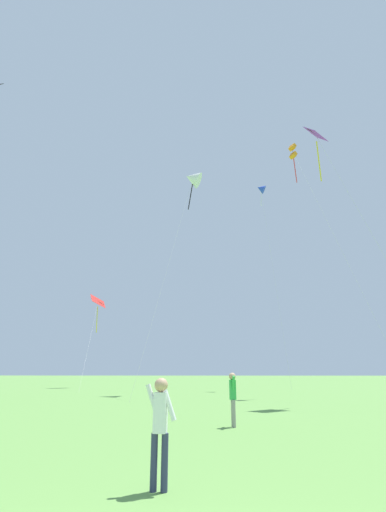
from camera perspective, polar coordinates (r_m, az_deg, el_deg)
The scene contains 7 objects.
kite_red_high at distance 47.50m, azimuth -14.90°, elevation -7.93°, with size 3.58×12.95×11.22m.
kite_purple_streamer at distance 28.43m, azimuth 19.30°, elevation 15.99°, with size 4.19×6.41×18.87m.
kite_orange_box at distance 36.77m, azimuth 15.62°, elevation 15.40°, with size 2.83×10.10×22.56m.
kite_white_distant at distance 38.17m, azimuth -0.09°, elevation 12.17°, with size 4.33×11.09×21.96m.
kite_blue_delta at distance 46.32m, azimuth 10.70°, elevation 10.40°, with size 1.47×5.74×24.19m.
person_in_blue_jacket at distance 13.07m, azimuth 6.32°, elevation -20.88°, with size 0.23×0.55×1.71m.
person_near_tree at distance 6.33m, azimuth -5.21°, elevation -24.58°, with size 0.53×0.22×1.63m.
Camera 1 is at (0.24, -2.15, 1.72)m, focal length 25.25 mm.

